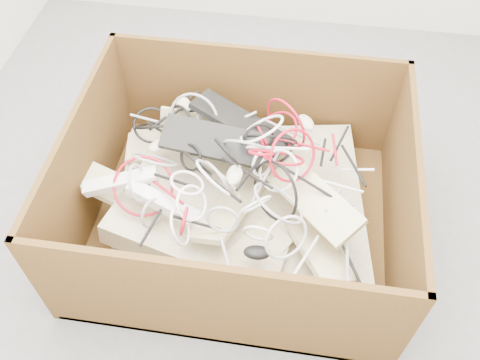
# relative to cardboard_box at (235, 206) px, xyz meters

# --- Properties ---
(ground) EXTENTS (3.00, 3.00, 0.00)m
(ground) POSITION_rel_cardboard_box_xyz_m (-0.04, 0.14, -0.14)
(ground) COLOR #5A5A5D
(ground) RESTS_ON ground
(cardboard_box) EXTENTS (1.34, 1.12, 0.60)m
(cardboard_box) POSITION_rel_cardboard_box_xyz_m (0.00, 0.00, 0.00)
(cardboard_box) COLOR #381D0E
(cardboard_box) RESTS_ON ground
(keyboard_pile) EXTENTS (1.22, 0.94, 0.38)m
(keyboard_pile) POSITION_rel_cardboard_box_xyz_m (0.00, 0.03, 0.14)
(keyboard_pile) COLOR beige
(keyboard_pile) RESTS_ON cardboard_box
(mice_scatter) EXTENTS (0.73, 0.74, 0.18)m
(mice_scatter) POSITION_rel_cardboard_box_xyz_m (-0.05, 0.03, 0.22)
(mice_scatter) COLOR beige
(mice_scatter) RESTS_ON keyboard_pile
(power_strip_left) EXTENTS (0.32, 0.13, 0.13)m
(power_strip_left) POSITION_rel_cardboard_box_xyz_m (-0.44, -0.10, 0.22)
(power_strip_left) COLOR silver
(power_strip_left) RESTS_ON keyboard_pile
(power_strip_right) EXTENTS (0.31, 0.14, 0.10)m
(power_strip_right) POSITION_rel_cardboard_box_xyz_m (-0.26, -0.17, 0.20)
(power_strip_right) COLOR silver
(power_strip_right) RESTS_ON keyboard_pile
(vga_plug) EXTENTS (0.06, 0.06, 0.03)m
(vga_plug) POSITION_rel_cardboard_box_xyz_m (0.45, -0.10, 0.21)
(vga_plug) COLOR #0B26A8
(vga_plug) RESTS_ON keyboard_pile
(cable_tangle) EXTENTS (1.11, 0.95, 0.39)m
(cable_tangle) POSITION_rel_cardboard_box_xyz_m (-0.04, 0.04, 0.26)
(cable_tangle) COLOR black
(cable_tangle) RESTS_ON keyboard_pile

